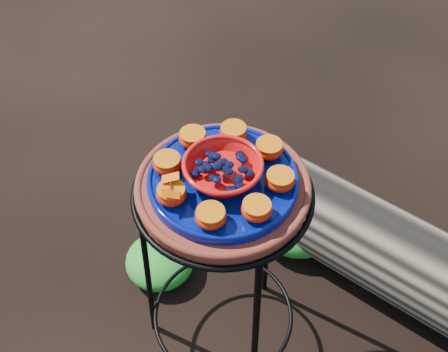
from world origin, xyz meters
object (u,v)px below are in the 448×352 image
Objects in this scene: terracotta_saucer at (223,188)px; driftwood_log at (443,281)px; plant_stand at (223,277)px; red_bowl at (223,170)px; cobalt_plate at (223,181)px.

terracotta_saucer reaches higher than driftwood_log.
plant_stand is at bearing -132.30° from driftwood_log.
red_bowl is at bearing -132.30° from driftwood_log.
cobalt_plate is at bearing 0.00° from red_bowl.
red_bowl is at bearing 0.00° from cobalt_plate.
cobalt_plate is 0.91m from driftwood_log.
plant_stand reaches higher than driftwood_log.
cobalt_plate is (0.00, 0.00, 0.03)m from terracotta_saucer.
cobalt_plate reaches higher than driftwood_log.
plant_stand is at bearing 0.00° from red_bowl.
driftwood_log is at bearing 47.70° from red_bowl.
terracotta_saucer is at bearing 0.00° from red_bowl.
red_bowl reaches higher than driftwood_log.
red_bowl reaches higher than terracotta_saucer.
driftwood_log is at bearing 47.70° from plant_stand.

